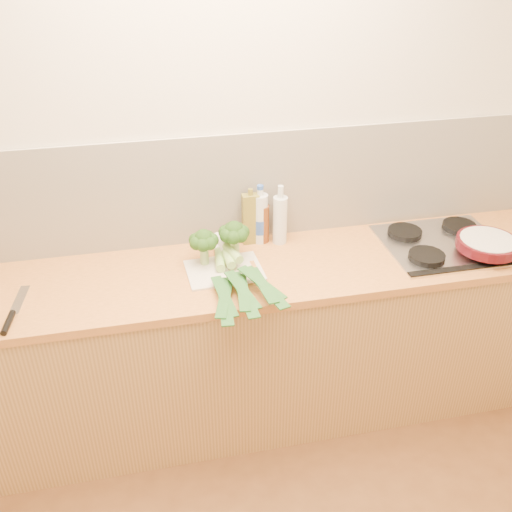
# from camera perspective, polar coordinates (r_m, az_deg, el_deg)

# --- Properties ---
(room_shell) EXTENTS (3.50, 3.50, 3.50)m
(room_shell) POSITION_cam_1_polar(r_m,az_deg,el_deg) (2.74, -2.89, 6.69)
(room_shell) COLOR beige
(room_shell) RESTS_ON ground
(counter) EXTENTS (3.20, 0.62, 0.90)m
(counter) POSITION_cam_1_polar(r_m,az_deg,el_deg) (2.89, -1.53, -8.80)
(counter) COLOR #AF8549
(counter) RESTS_ON ground
(gas_hob) EXTENTS (0.58, 0.50, 0.04)m
(gas_hob) POSITION_cam_1_polar(r_m,az_deg,el_deg) (2.94, 18.27, 1.24)
(gas_hob) COLOR silver
(gas_hob) RESTS_ON counter
(chopping_board) EXTENTS (0.35, 0.27, 0.01)m
(chopping_board) POSITION_cam_1_polar(r_m,az_deg,el_deg) (2.60, -3.19, -1.45)
(chopping_board) COLOR beige
(chopping_board) RESTS_ON counter
(broccoli_left) EXTENTS (0.14, 0.14, 0.18)m
(broccoli_left) POSITION_cam_1_polar(r_m,az_deg,el_deg) (2.59, -5.27, 1.51)
(broccoli_left) COLOR #8FB066
(broccoli_left) RESTS_ON chopping_board
(broccoli_right) EXTENTS (0.14, 0.14, 0.20)m
(broccoli_right) POSITION_cam_1_polar(r_m,az_deg,el_deg) (2.61, -2.22, 2.25)
(broccoli_right) COLOR #8FB066
(broccoli_right) RESTS_ON chopping_board
(leek_front) EXTENTS (0.13, 0.70, 0.04)m
(leek_front) POSITION_cam_1_polar(r_m,az_deg,el_deg) (2.57, -3.54, -1.19)
(leek_front) COLOR white
(leek_front) RESTS_ON chopping_board
(leek_mid) EXTENTS (0.11, 0.62, 0.04)m
(leek_mid) POSITION_cam_1_polar(r_m,az_deg,el_deg) (2.53, -2.32, -1.25)
(leek_mid) COLOR white
(leek_mid) RESTS_ON chopping_board
(leek_back) EXTENTS (0.22, 0.65, 0.04)m
(leek_back) POSITION_cam_1_polar(r_m,az_deg,el_deg) (2.55, -1.58, -0.48)
(leek_back) COLOR white
(leek_back) RESTS_ON chopping_board
(chefs_knife) EXTENTS (0.07, 0.35, 0.03)m
(chefs_knife) POSITION_cam_1_polar(r_m,az_deg,el_deg) (2.51, -23.29, -5.60)
(chefs_knife) COLOR silver
(chefs_knife) RESTS_ON counter
(skillet) EXTENTS (0.42, 0.29, 0.05)m
(skillet) POSITION_cam_1_polar(r_m,az_deg,el_deg) (2.91, 22.19, 1.18)
(skillet) COLOR #490C12
(skillet) RESTS_ON gas_hob
(oil_tin) EXTENTS (0.08, 0.05, 0.29)m
(oil_tin) POSITION_cam_1_polar(r_m,az_deg,el_deg) (2.77, -0.54, 3.76)
(oil_tin) COLOR olive
(oil_tin) RESTS_ON counter
(glass_bottle) EXTENTS (0.07, 0.07, 0.30)m
(glass_bottle) POSITION_cam_1_polar(r_m,az_deg,el_deg) (2.77, 2.41, 3.71)
(glass_bottle) COLOR silver
(glass_bottle) RESTS_ON counter
(amber_bottle) EXTENTS (0.06, 0.06, 0.25)m
(amber_bottle) POSITION_cam_1_polar(r_m,az_deg,el_deg) (2.79, 0.67, 3.33)
(amber_bottle) COLOR #633213
(amber_bottle) RESTS_ON counter
(water_bottle) EXTENTS (0.08, 0.08, 0.28)m
(water_bottle) POSITION_cam_1_polar(r_m,az_deg,el_deg) (2.78, 0.40, 3.65)
(water_bottle) COLOR silver
(water_bottle) RESTS_ON counter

